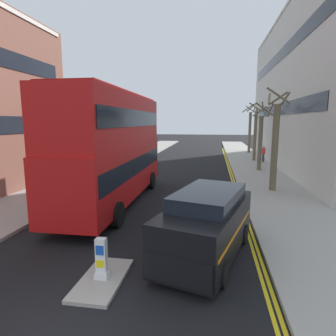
# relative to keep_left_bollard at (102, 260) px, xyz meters

# --- Properties ---
(sidewalk_right) EXTENTS (4.00, 80.00, 0.14)m
(sidewalk_right) POSITION_rel_keep_left_bollard_xyz_m (6.50, 12.94, -0.54)
(sidewalk_right) COLOR #9E9991
(sidewalk_right) RESTS_ON ground
(sidewalk_left) EXTENTS (4.00, 80.00, 0.14)m
(sidewalk_left) POSITION_rel_keep_left_bollard_xyz_m (-6.50, 12.94, -0.54)
(sidewalk_left) COLOR #9E9991
(sidewalk_left) RESTS_ON ground
(kerb_line_outer) EXTENTS (0.10, 56.00, 0.01)m
(kerb_line_outer) POSITION_rel_keep_left_bollard_xyz_m (4.40, 10.94, -0.60)
(kerb_line_outer) COLOR yellow
(kerb_line_outer) RESTS_ON ground
(kerb_line_inner) EXTENTS (0.10, 56.00, 0.01)m
(kerb_line_inner) POSITION_rel_keep_left_bollard_xyz_m (4.24, 10.94, -0.60)
(kerb_line_inner) COLOR yellow
(kerb_line_inner) RESTS_ON ground
(traffic_island) EXTENTS (1.10, 2.20, 0.10)m
(traffic_island) POSITION_rel_keep_left_bollard_xyz_m (0.00, 0.00, -0.56)
(traffic_island) COLOR #9E9991
(traffic_island) RESTS_ON ground
(keep_left_bollard) EXTENTS (0.36, 0.28, 1.11)m
(keep_left_bollard) POSITION_rel_keep_left_bollard_xyz_m (0.00, 0.00, 0.00)
(keep_left_bollard) COLOR silver
(keep_left_bollard) RESTS_ON traffic_island
(double_decker_bus_away) EXTENTS (2.88, 10.83, 5.64)m
(double_decker_bus_away) POSITION_rel_keep_left_bollard_xyz_m (-2.20, 7.21, 2.42)
(double_decker_bus_away) COLOR red
(double_decker_bus_away) RESTS_ON ground
(taxi_minivan) EXTENTS (3.12, 5.14, 2.12)m
(taxi_minivan) POSITION_rel_keep_left_bollard_xyz_m (2.68, 1.82, 0.46)
(taxi_minivan) COLOR black
(taxi_minivan) RESTS_ON ground
(pedestrian_far) EXTENTS (0.34, 0.22, 1.62)m
(pedestrian_far) POSITION_rel_keep_left_bollard_xyz_m (7.89, 23.15, 0.38)
(pedestrian_far) COLOR #2D2D38
(pedestrian_far) RESTS_ON sidewalk_right
(street_tree_near) EXTENTS (1.40, 1.46, 6.01)m
(street_tree_near) POSITION_rel_keep_left_bollard_xyz_m (6.44, 10.83, 2.32)
(street_tree_near) COLOR #6B6047
(street_tree_near) RESTS_ON sidewalk_right
(street_tree_mid) EXTENTS (1.55, 1.67, 5.62)m
(street_tree_mid) POSITION_rel_keep_left_bollard_xyz_m (6.75, 18.14, 2.15)
(street_tree_mid) COLOR #6B6047
(street_tree_mid) RESTS_ON sidewalk_right
(street_tree_far) EXTENTS (1.86, 1.84, 6.11)m
(street_tree_far) POSITION_rel_keep_left_bollard_xyz_m (7.13, 24.22, 2.45)
(street_tree_far) COLOR #6B6047
(street_tree_far) RESTS_ON sidewalk_right
(street_tree_distant) EXTENTS (1.58, 1.80, 6.45)m
(street_tree_distant) POSITION_rel_keep_left_bollard_xyz_m (7.50, 32.05, 2.45)
(street_tree_distant) COLOR #6B6047
(street_tree_distant) RESTS_ON sidewalk_right
(townhouse_terrace_right) EXTENTS (10.08, 28.00, 13.92)m
(townhouse_terrace_right) POSITION_rel_keep_left_bollard_xyz_m (13.50, 21.32, 6.36)
(townhouse_terrace_right) COLOR silver
(townhouse_terrace_right) RESTS_ON ground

